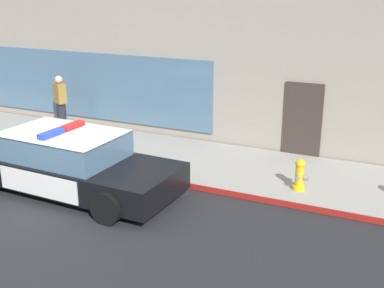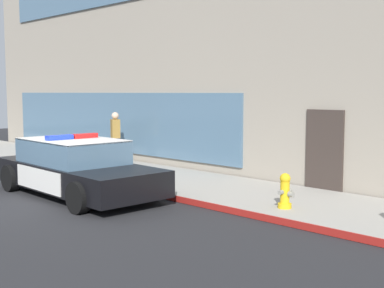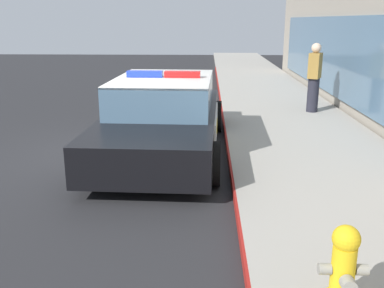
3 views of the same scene
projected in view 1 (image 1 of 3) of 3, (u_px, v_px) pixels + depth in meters
ground at (58, 209)px, 10.28m from camera, size 48.00×48.00×0.00m
sidewalk at (146, 154)px, 13.42m from camera, size 48.00×3.07×0.15m
curb_red_paint at (114, 172)px, 12.09m from camera, size 28.80×0.04×0.14m
police_cruiser at (70, 163)px, 11.01m from camera, size 5.09×2.29×1.49m
fire_hydrant at (300, 175)px, 10.77m from camera, size 0.34×0.39×0.73m
pedestrian_on_sidewalk at (61, 103)px, 15.13m from camera, size 0.47×0.41×1.71m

